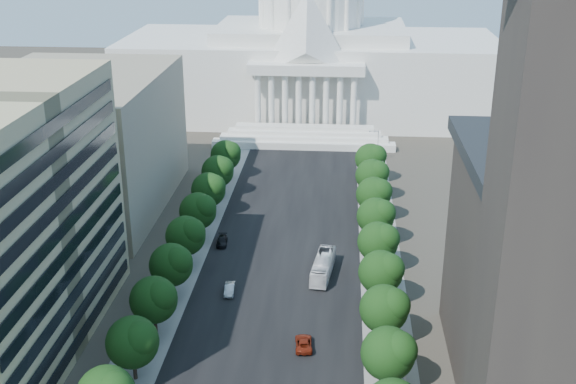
% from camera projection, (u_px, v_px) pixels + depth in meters
% --- Properties ---
extents(road_asphalt, '(30.00, 260.00, 0.01)m').
position_uv_depth(road_asphalt, '(288.00, 229.00, 153.25)').
color(road_asphalt, black).
rests_on(road_asphalt, ground).
extents(sidewalk_left, '(8.00, 260.00, 0.02)m').
position_uv_depth(sidewalk_left, '(200.00, 226.00, 154.61)').
color(sidewalk_left, gray).
rests_on(sidewalk_left, ground).
extents(sidewalk_right, '(8.00, 260.00, 0.02)m').
position_uv_depth(sidewalk_right, '(378.00, 232.00, 151.89)').
color(sidewalk_right, gray).
rests_on(sidewalk_right, ground).
extents(capitol, '(120.00, 56.00, 73.00)m').
position_uv_depth(capitol, '(311.00, 53.00, 234.05)').
color(capitol, white).
rests_on(capitol, ground).
extents(office_block_left_far, '(38.00, 52.00, 30.00)m').
position_uv_depth(office_block_left_far, '(77.00, 143.00, 160.51)').
color(office_block_left_far, gray).
rests_on(office_block_left_far, ground).
extents(tree_l_c, '(7.79, 7.60, 9.97)m').
position_uv_depth(tree_l_c, '(134.00, 341.00, 101.85)').
color(tree_l_c, '#33261C').
rests_on(tree_l_c, ground).
extents(tree_l_d, '(7.79, 7.60, 9.97)m').
position_uv_depth(tree_l_d, '(155.00, 299.00, 112.99)').
color(tree_l_d, '#33261C').
rests_on(tree_l_d, ground).
extents(tree_l_e, '(7.79, 7.60, 9.97)m').
position_uv_depth(tree_l_e, '(173.00, 264.00, 124.13)').
color(tree_l_e, '#33261C').
rests_on(tree_l_e, ground).
extents(tree_l_f, '(7.79, 7.60, 9.97)m').
position_uv_depth(tree_l_f, '(187.00, 235.00, 135.27)').
color(tree_l_f, '#33261C').
rests_on(tree_l_f, ground).
extents(tree_l_g, '(7.79, 7.60, 9.97)m').
position_uv_depth(tree_l_g, '(199.00, 210.00, 146.41)').
color(tree_l_g, '#33261C').
rests_on(tree_l_g, ground).
extents(tree_l_h, '(7.79, 7.60, 9.97)m').
position_uv_depth(tree_l_h, '(210.00, 189.00, 157.56)').
color(tree_l_h, '#33261C').
rests_on(tree_l_h, ground).
extents(tree_l_i, '(7.79, 7.60, 9.97)m').
position_uv_depth(tree_l_i, '(219.00, 170.00, 168.70)').
color(tree_l_i, '#33261C').
rests_on(tree_l_i, ground).
extents(tree_l_j, '(7.79, 7.60, 9.97)m').
position_uv_depth(tree_l_j, '(227.00, 154.00, 179.84)').
color(tree_l_j, '#33261C').
rests_on(tree_l_j, ground).
extents(tree_r_c, '(7.79, 7.60, 9.97)m').
position_uv_depth(tree_r_c, '(391.00, 353.00, 99.27)').
color(tree_r_c, '#33261C').
rests_on(tree_r_c, ground).
extents(tree_r_d, '(7.79, 7.60, 9.97)m').
position_uv_depth(tree_r_d, '(386.00, 308.00, 110.41)').
color(tree_r_d, '#33261C').
rests_on(tree_r_d, ground).
extents(tree_r_e, '(7.79, 7.60, 9.97)m').
position_uv_depth(tree_r_e, '(383.00, 271.00, 121.55)').
color(tree_r_e, '#33261C').
rests_on(tree_r_e, ground).
extents(tree_r_f, '(7.79, 7.60, 9.97)m').
position_uv_depth(tree_r_f, '(380.00, 241.00, 132.69)').
color(tree_r_f, '#33261C').
rests_on(tree_r_f, ground).
extents(tree_r_g, '(7.79, 7.60, 9.97)m').
position_uv_depth(tree_r_g, '(377.00, 215.00, 143.83)').
color(tree_r_g, '#33261C').
rests_on(tree_r_g, ground).
extents(tree_r_h, '(7.79, 7.60, 9.97)m').
position_uv_depth(tree_r_h, '(375.00, 194.00, 154.97)').
color(tree_r_h, '#33261C').
rests_on(tree_r_h, ground).
extents(tree_r_i, '(7.79, 7.60, 9.97)m').
position_uv_depth(tree_r_i, '(373.00, 174.00, 166.11)').
color(tree_r_i, '#33261C').
rests_on(tree_r_i, ground).
extents(tree_r_j, '(7.79, 7.60, 9.97)m').
position_uv_depth(tree_r_j, '(372.00, 158.00, 177.25)').
color(tree_r_j, '#33261C').
rests_on(tree_r_j, ground).
extents(streetlight_b, '(2.61, 0.44, 9.00)m').
position_uv_depth(streetlight_b, '(402.00, 360.00, 98.64)').
color(streetlight_b, gray).
rests_on(streetlight_b, ground).
extents(streetlight_c, '(2.61, 0.44, 9.00)m').
position_uv_depth(streetlight_c, '(392.00, 275.00, 121.85)').
color(streetlight_c, gray).
rests_on(streetlight_c, ground).
extents(streetlight_d, '(2.61, 0.44, 9.00)m').
position_uv_depth(streetlight_d, '(385.00, 216.00, 145.06)').
color(streetlight_d, gray).
rests_on(streetlight_d, ground).
extents(streetlight_e, '(2.61, 0.44, 9.00)m').
position_uv_depth(streetlight_e, '(380.00, 174.00, 168.27)').
color(streetlight_e, gray).
rests_on(streetlight_e, ground).
extents(streetlight_f, '(2.61, 0.44, 9.00)m').
position_uv_depth(streetlight_f, '(376.00, 142.00, 191.48)').
color(streetlight_f, gray).
rests_on(streetlight_f, ground).
extents(car_silver, '(1.97, 4.88, 1.58)m').
position_uv_depth(car_silver, '(230.00, 289.00, 127.43)').
color(car_silver, '#AFB2B8').
rests_on(car_silver, ground).
extents(car_red, '(3.01, 5.74, 1.54)m').
position_uv_depth(car_red, '(304.00, 343.00, 111.53)').
color(car_red, maroon).
rests_on(car_red, ground).
extents(car_dark_b, '(2.49, 5.26, 1.48)m').
position_uv_depth(car_dark_b, '(222.00, 241.00, 145.99)').
color(car_dark_b, black).
rests_on(car_dark_b, ground).
extents(city_bus, '(4.51, 13.15, 3.59)m').
position_uv_depth(city_bus, '(323.00, 267.00, 133.34)').
color(city_bus, white).
rests_on(city_bus, ground).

